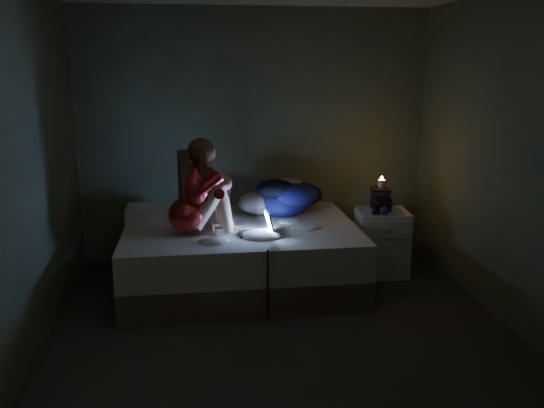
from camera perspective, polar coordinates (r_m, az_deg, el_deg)
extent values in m
cube|color=#2C2623|center=(4.54, 1.15, -13.06)|extent=(3.60, 3.80, 0.02)
cube|color=#4F5649|center=(5.98, -1.69, 6.71)|extent=(3.60, 0.02, 2.60)
cube|color=#4F5649|center=(2.30, 8.85, -5.15)|extent=(3.60, 0.02, 2.60)
cube|color=#4F5649|center=(4.22, -23.81, 2.53)|extent=(0.02, 3.80, 2.60)
cube|color=#4F5649|center=(4.75, 23.40, 3.70)|extent=(0.02, 3.80, 2.60)
cube|color=silver|center=(5.57, -11.85, -0.89)|extent=(0.48, 0.34, 0.14)
cube|color=beige|center=(5.76, 10.86, -3.79)|extent=(0.52, 0.47, 0.64)
cylinder|color=beige|center=(5.65, 10.87, 2.15)|extent=(0.07, 0.07, 0.08)
cube|color=black|center=(5.56, 10.41, -0.89)|extent=(0.10, 0.15, 0.01)
sphere|color=navy|center=(5.53, 11.25, -0.65)|extent=(0.08, 0.08, 0.08)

